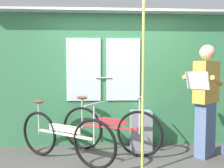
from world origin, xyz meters
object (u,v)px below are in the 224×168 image
object	(u,v)px
trash_bin_by_wall	(141,129)
passenger_reading_newspaper	(206,98)
bicycle_near_door	(64,137)
handrail_pole	(143,84)
bicycle_leaning_behind	(109,129)

from	to	relation	value
trash_bin_by_wall	passenger_reading_newspaper	bearing A→B (deg)	-24.41
bicycle_near_door	trash_bin_by_wall	size ratio (longest dim) A/B	2.32
passenger_reading_newspaper	handrail_pole	world-z (taller)	handrail_pole
bicycle_near_door	handrail_pole	size ratio (longest dim) A/B	0.64
bicycle_near_door	passenger_reading_newspaper	size ratio (longest dim) A/B	0.87
trash_bin_by_wall	handrail_pole	distance (m)	1.28
trash_bin_by_wall	handrail_pole	world-z (taller)	handrail_pole
bicycle_leaning_behind	passenger_reading_newspaper	distance (m)	1.60
bicycle_near_door	passenger_reading_newspaper	distance (m)	2.24
bicycle_near_door	passenger_reading_newspaper	bearing A→B (deg)	33.54
bicycle_leaning_behind	handrail_pole	size ratio (longest dim) A/B	0.69
bicycle_leaning_behind	passenger_reading_newspaper	xyz separation A→B (m)	(1.49, -0.22, 0.53)
trash_bin_by_wall	handrail_pole	xyz separation A→B (m)	(-0.15, -0.95, 0.85)
bicycle_leaning_behind	handrail_pole	distance (m)	1.16
bicycle_near_door	bicycle_leaning_behind	xyz separation A→B (m)	(0.68, 0.31, 0.01)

